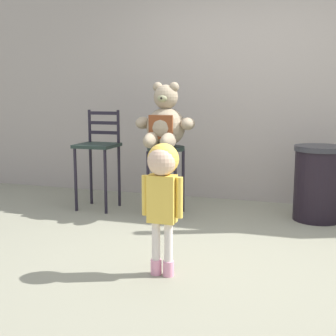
% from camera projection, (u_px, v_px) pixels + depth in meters
% --- Properties ---
extents(ground_plane, '(24.00, 24.00, 0.00)m').
position_uv_depth(ground_plane, '(214.00, 252.00, 3.61)').
color(ground_plane, gray).
extents(building_wall, '(7.67, 0.30, 3.35)m').
position_uv_depth(building_wall, '(253.00, 55.00, 5.22)').
color(building_wall, '#9E948B').
rests_on(building_wall, ground_plane).
extents(bar_stool_with_teddy, '(0.38, 0.38, 0.71)m').
position_uv_depth(bar_stool_with_teddy, '(166.00, 166.00, 4.68)').
color(bar_stool_with_teddy, '#1D2B26').
rests_on(bar_stool_with_teddy, ground_plane).
extents(teddy_bear, '(0.61, 0.55, 0.65)m').
position_uv_depth(teddy_bear, '(165.00, 123.00, 4.58)').
color(teddy_bear, gray).
rests_on(teddy_bear, bar_stool_with_teddy).
extents(child_walking, '(0.29, 0.23, 0.91)m').
position_uv_depth(child_walking, '(162.00, 181.00, 3.06)').
color(child_walking, pink).
rests_on(child_walking, ground_plane).
extents(trash_bin, '(0.49, 0.49, 0.74)m').
position_uv_depth(trash_bin, '(318.00, 183.00, 4.48)').
color(trash_bin, black).
rests_on(trash_bin, ground_plane).
extents(bar_chair_empty, '(0.41, 0.41, 1.06)m').
position_uv_depth(bar_chair_empty, '(98.00, 151.00, 4.92)').
color(bar_chair_empty, '#1D2B26').
rests_on(bar_chair_empty, ground_plane).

